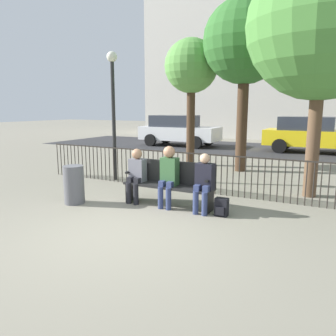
{
  "coord_description": "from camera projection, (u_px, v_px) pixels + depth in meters",
  "views": [
    {
      "loc": [
        3.04,
        -4.13,
        2.0
      ],
      "look_at": [
        0.0,
        1.65,
        0.8
      ],
      "focal_mm": 35.0,
      "sensor_mm": 36.0,
      "label": 1
    }
  ],
  "objects": [
    {
      "name": "parked_car_0",
      "position": [
        311.0,
        134.0,
        14.75
      ],
      "size": [
        4.2,
        1.94,
        1.62
      ],
      "color": "yellow",
      "rests_on": "ground"
    },
    {
      "name": "lamp_post",
      "position": [
        113.0,
        96.0,
        8.87
      ],
      "size": [
        0.28,
        0.28,
        3.48
      ],
      "color": "black",
      "rests_on": "ground"
    },
    {
      "name": "ground_plane",
      "position": [
        121.0,
        232.0,
        5.34
      ],
      "size": [
        80.0,
        80.0,
        0.0
      ],
      "primitive_type": "plane",
      "color": "gray"
    },
    {
      "name": "trash_bin",
      "position": [
        74.0,
        185.0,
        6.91
      ],
      "size": [
        0.42,
        0.42,
        0.81
      ],
      "color": "#56565B",
      "rests_on": "ground"
    },
    {
      "name": "seated_person_0",
      "position": [
        136.0,
        172.0,
        6.95
      ],
      "size": [
        0.34,
        0.39,
        1.15
      ],
      "color": "black",
      "rests_on": "ground"
    },
    {
      "name": "backpack",
      "position": [
        221.0,
        207.0,
        6.13
      ],
      "size": [
        0.24,
        0.2,
        0.34
      ],
      "color": "black",
      "rests_on": "ground"
    },
    {
      "name": "fence_railing",
      "position": [
        194.0,
        169.0,
        7.86
      ],
      "size": [
        9.01,
        0.03,
        0.95
      ],
      "color": "#2D2823",
      "rests_on": "ground"
    },
    {
      "name": "tree_0",
      "position": [
        245.0,
        43.0,
        9.86
      ],
      "size": [
        2.56,
        2.56,
        5.27
      ],
      "color": "#422D1E",
      "rests_on": "ground"
    },
    {
      "name": "parked_car_1",
      "position": [
        178.0,
        130.0,
        17.48
      ],
      "size": [
        4.2,
        1.94,
        1.62
      ],
      "color": "silver",
      "rests_on": "ground"
    },
    {
      "name": "building_facade",
      "position": [
        298.0,
        27.0,
        21.45
      ],
      "size": [
        20.0,
        6.0,
        14.48
      ],
      "color": "beige",
      "rests_on": "ground"
    },
    {
      "name": "seated_person_2",
      "position": [
        204.0,
        180.0,
        6.25
      ],
      "size": [
        0.34,
        0.39,
        1.15
      ],
      "color": "navy",
      "rests_on": "ground"
    },
    {
      "name": "park_bench",
      "position": [
        170.0,
        182.0,
        6.76
      ],
      "size": [
        1.92,
        0.45,
        0.92
      ],
      "color": "black",
      "rests_on": "ground"
    },
    {
      "name": "seated_person_1",
      "position": [
        169.0,
        173.0,
        6.59
      ],
      "size": [
        0.34,
        0.39,
        1.25
      ],
      "color": "navy",
      "rests_on": "ground"
    },
    {
      "name": "tree_1",
      "position": [
        191.0,
        68.0,
        11.07
      ],
      "size": [
        1.82,
        1.82,
        4.32
      ],
      "color": "#422D1E",
      "rests_on": "ground"
    },
    {
      "name": "street_surface",
      "position": [
        268.0,
        150.0,
        15.79
      ],
      "size": [
        24.0,
        6.0,
        0.01
      ],
      "color": "#2B2B2D",
      "rests_on": "ground"
    },
    {
      "name": "tree_2",
      "position": [
        323.0,
        25.0,
        6.86
      ],
      "size": [
        3.18,
        3.18,
        5.33
      ],
      "color": "brown",
      "rests_on": "ground"
    }
  ]
}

